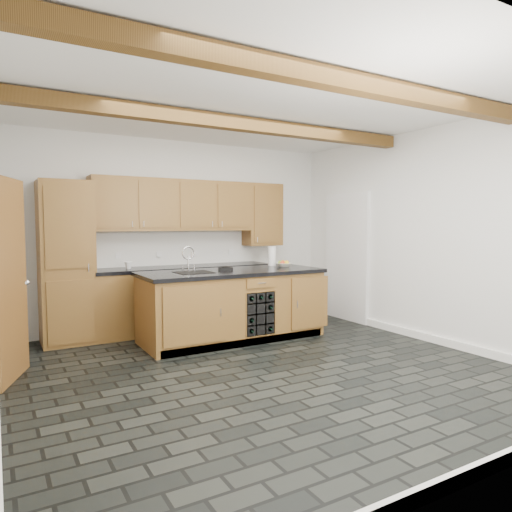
{
  "coord_description": "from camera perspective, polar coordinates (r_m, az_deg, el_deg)",
  "views": [
    {
      "loc": [
        -2.46,
        -4.12,
        1.55
      ],
      "look_at": [
        0.38,
        0.8,
        1.15
      ],
      "focal_mm": 32.0,
      "sensor_mm": 36.0,
      "label": 1
    }
  ],
  "objects": [
    {
      "name": "ground",
      "position": [
        5.04,
        0.82,
        -13.87
      ],
      "size": [
        5.0,
        5.0,
        0.0
      ],
      "primitive_type": "plane",
      "color": "black",
      "rests_on": "ground"
    },
    {
      "name": "room_shell",
      "position": [
        5.22,
        -2.96,
        3.77
      ],
      "size": [
        5.01,
        5.0,
        5.0
      ],
      "color": "white",
      "rests_on": "ground"
    },
    {
      "name": "back_cabinetry",
      "position": [
        6.71,
        -11.8,
        -0.93
      ],
      "size": [
        3.65,
        0.62,
        2.2
      ],
      "color": "olive",
      "rests_on": "ground"
    },
    {
      "name": "island",
      "position": [
        6.16,
        -2.86,
        -6.11
      ],
      "size": [
        2.48,
        0.96,
        0.93
      ],
      "color": "olive",
      "rests_on": "ground"
    },
    {
      "name": "faucet",
      "position": [
        5.91,
        -7.91,
        -1.69
      ],
      "size": [
        0.45,
        0.4,
        0.34
      ],
      "color": "black",
      "rests_on": "island"
    },
    {
      "name": "kitchen_scale",
      "position": [
        6.1,
        -3.81,
        -1.56
      ],
      "size": [
        0.2,
        0.14,
        0.06
      ],
      "rotation": [
        0.0,
        0.0,
        -0.26
      ],
      "color": "black",
      "rests_on": "island"
    },
    {
      "name": "fruit_bowl",
      "position": [
        6.63,
        3.48,
        -1.11
      ],
      "size": [
        0.28,
        0.28,
        0.06
      ],
      "primitive_type": "imported",
      "rotation": [
        0.0,
        0.0,
        -0.29
      ],
      "color": "white",
      "rests_on": "island"
    },
    {
      "name": "fruit_cluster",
      "position": [
        6.62,
        3.48,
        -0.85
      ],
      "size": [
        0.16,
        0.17,
        0.07
      ],
      "color": "red",
      "rests_on": "fruit_bowl"
    },
    {
      "name": "paper_towel",
      "position": [
        6.79,
        2.02,
        -0.01
      ],
      "size": [
        0.12,
        0.12,
        0.29
      ],
      "primitive_type": "cylinder",
      "color": "white",
      "rests_on": "island"
    },
    {
      "name": "mug",
      "position": [
        6.54,
        -15.67,
        -1.12
      ],
      "size": [
        0.12,
        0.12,
        0.1
      ],
      "primitive_type": "imported",
      "rotation": [
        0.0,
        0.0,
        0.13
      ],
      "color": "white",
      "rests_on": "back_cabinetry"
    }
  ]
}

